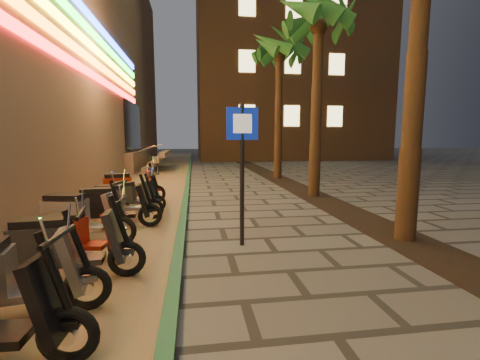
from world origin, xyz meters
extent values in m
plane|color=#474442|center=(0.00, 0.00, 0.00)|extent=(120.00, 120.00, 0.00)
cube|color=#8C7251|center=(-2.60, 10.00, 0.01)|extent=(3.40, 60.00, 0.01)
cube|color=#225C3C|center=(-0.90, 10.00, 0.05)|extent=(0.18, 60.00, 0.10)
cube|color=black|center=(3.60, 5.00, 0.01)|extent=(1.20, 40.00, 0.02)
cube|color=black|center=(-4.45, 18.00, 2.80)|extent=(0.08, 5.00, 3.00)
cube|color=gray|center=(-6.50, 18.00, 0.60)|extent=(5.00, 6.00, 1.20)
cube|color=#FF1414|center=(-4.45, 6.00, 4.50)|extent=(0.06, 26.00, 0.28)
cube|color=orange|center=(-4.45, 6.00, 5.05)|extent=(0.06, 26.00, 0.28)
cube|color=yellow|center=(-4.45, 6.00, 5.60)|extent=(0.06, 26.00, 0.28)
cube|color=gray|center=(-3.50, 18.00, 0.15)|extent=(0.35, 5.00, 0.30)
cube|color=gray|center=(-3.15, 18.00, 0.45)|extent=(0.35, 5.00, 0.30)
cube|color=gray|center=(-2.80, 18.00, 0.75)|extent=(0.35, 5.00, 0.30)
cube|color=gray|center=(-2.45, 18.00, 1.05)|extent=(0.35, 5.00, 0.30)
cylinder|color=silver|center=(-3.90, 16.00, 1.25)|extent=(2.09, 0.06, 0.81)
cylinder|color=silver|center=(-3.90, 20.00, 1.25)|extent=(2.09, 0.06, 0.81)
cube|color=brown|center=(9.00, 32.00, 12.50)|extent=(18.00, 16.00, 25.00)
cube|color=#FFE78C|center=(4.00, 23.97, 4.00)|extent=(1.40, 0.06, 1.80)
cube|color=#FFE78C|center=(8.00, 23.97, 4.00)|extent=(1.40, 0.06, 1.80)
cube|color=#FFE78C|center=(12.00, 23.97, 4.00)|extent=(1.40, 0.06, 1.80)
cube|color=#FFE78C|center=(4.00, 23.97, 8.50)|extent=(1.40, 0.06, 1.80)
cube|color=#FFE78C|center=(8.00, 23.97, 8.50)|extent=(1.40, 0.06, 1.80)
cube|color=#FFE78C|center=(12.00, 23.97, 8.50)|extent=(1.40, 0.06, 1.80)
cube|color=#FFE78C|center=(4.00, 23.97, 13.00)|extent=(1.40, 0.06, 1.80)
cube|color=#FFE78C|center=(8.00, 23.97, 13.00)|extent=(1.40, 0.06, 1.80)
cube|color=#FFE78C|center=(12.00, 23.97, 13.00)|extent=(1.40, 0.06, 1.80)
cylinder|color=#472D19|center=(3.60, 2.00, 2.73)|extent=(0.40, 0.40, 5.45)
cylinder|color=#472D19|center=(3.60, 7.00, 2.85)|extent=(0.40, 0.40, 5.70)
sphere|color=#472D19|center=(3.60, 7.00, 5.70)|extent=(0.56, 0.56, 0.56)
cone|color=#1E4C18|center=(4.49, 7.00, 6.15)|extent=(0.60, 1.93, 1.52)
cone|color=#1E4C18|center=(4.28, 7.57, 6.15)|extent=(1.70, 1.86, 1.52)
cone|color=#1E4C18|center=(3.75, 7.87, 6.15)|extent=(2.00, 0.93, 1.52)
cone|color=#1E4C18|center=(3.16, 7.77, 6.15)|extent=(1.97, 1.48, 1.52)
cone|color=#1E4C18|center=(2.77, 7.30, 6.15)|extent=(1.22, 2.02, 1.52)
cone|color=#1E4C18|center=(2.77, 6.70, 6.15)|extent=(1.22, 2.02, 1.52)
cone|color=#1E4C18|center=(3.16, 6.23, 6.15)|extent=(1.97, 1.48, 1.52)
cone|color=#1E4C18|center=(3.75, 6.13, 6.15)|extent=(2.00, 0.93, 1.52)
cone|color=#1E4C18|center=(4.28, 6.43, 6.15)|extent=(1.70, 1.86, 1.52)
cylinder|color=#472D19|center=(3.60, 12.00, 2.98)|extent=(0.40, 0.40, 5.95)
sphere|color=#472D19|center=(3.60, 12.00, 5.95)|extent=(0.56, 0.56, 0.56)
cone|color=#1E4C18|center=(4.49, 12.00, 6.40)|extent=(0.60, 1.93, 1.52)
cone|color=#1E4C18|center=(4.28, 12.57, 6.40)|extent=(1.70, 1.86, 1.52)
cone|color=#1E4C18|center=(3.75, 12.87, 6.40)|extent=(2.00, 0.93, 1.52)
cone|color=#1E4C18|center=(3.16, 12.77, 6.40)|extent=(1.97, 1.48, 1.52)
cone|color=#1E4C18|center=(2.77, 12.30, 6.40)|extent=(1.22, 2.02, 1.52)
cone|color=#1E4C18|center=(2.77, 11.70, 6.40)|extent=(1.22, 2.02, 1.52)
cone|color=#1E4C18|center=(3.16, 11.23, 6.40)|extent=(1.97, 1.48, 1.52)
cone|color=#1E4C18|center=(3.75, 11.13, 6.40)|extent=(2.00, 0.93, 1.52)
cone|color=#1E4C18|center=(4.28, 11.43, 6.40)|extent=(1.70, 1.86, 1.52)
cylinder|color=black|center=(0.29, 2.16, 1.34)|extent=(0.09, 0.09, 2.68)
cube|color=#0C24A7|center=(0.29, 2.14, 2.30)|extent=(0.59, 0.06, 0.59)
cube|color=white|center=(0.29, 2.11, 2.30)|extent=(0.34, 0.04, 0.34)
torus|color=black|center=(-1.75, -0.87, 0.28)|extent=(0.56, 0.13, 0.56)
cylinder|color=silver|center=(-1.75, -0.87, 0.28)|extent=(0.15, 0.11, 0.15)
cube|color=black|center=(-1.90, -0.87, 0.64)|extent=(0.30, 0.44, 0.75)
cylinder|color=black|center=(-1.82, -0.87, 0.86)|extent=(0.30, 0.09, 0.79)
cylinder|color=black|center=(-1.77, -0.87, 1.20)|extent=(0.07, 0.62, 0.05)
cube|color=black|center=(-1.75, -0.87, 0.41)|extent=(0.24, 0.16, 0.06)
torus|color=black|center=(-1.88, 0.08, 0.28)|extent=(0.56, 0.21, 0.55)
cylinder|color=silver|center=(-1.88, 0.08, 0.28)|extent=(0.17, 0.13, 0.15)
cube|color=gray|center=(-2.47, -0.03, 0.32)|extent=(0.64, 0.47, 0.08)
cube|color=gray|center=(-2.02, 0.05, 0.64)|extent=(0.36, 0.47, 0.75)
cylinder|color=black|center=(-1.95, 0.07, 0.85)|extent=(0.30, 0.13, 0.79)
cylinder|color=black|center=(-1.90, 0.08, 1.19)|extent=(0.16, 0.61, 0.05)
cube|color=gray|center=(-1.88, 0.08, 0.40)|extent=(0.26, 0.19, 0.06)
torus|color=black|center=(-2.78, 0.89, 0.27)|extent=(0.56, 0.15, 0.55)
cylinder|color=silver|center=(-2.78, 0.89, 0.27)|extent=(0.16, 0.12, 0.15)
torus|color=black|center=(-1.60, 0.99, 0.27)|extent=(0.56, 0.15, 0.55)
cylinder|color=silver|center=(-1.60, 0.99, 0.27)|extent=(0.16, 0.12, 0.15)
cube|color=#212326|center=(-2.21, 0.93, 0.32)|extent=(0.61, 0.41, 0.08)
cube|color=#212326|center=(-2.70, 0.89, 0.58)|extent=(0.77, 0.46, 0.53)
cube|color=black|center=(-2.70, 0.89, 0.89)|extent=(0.68, 0.39, 0.13)
cube|color=#212326|center=(-1.75, 0.97, 0.63)|extent=(0.32, 0.45, 0.74)
cylinder|color=black|center=(-1.68, 0.98, 0.85)|extent=(0.29, 0.10, 0.78)
cylinder|color=black|center=(-1.63, 0.98, 1.18)|extent=(0.10, 0.61, 0.05)
cube|color=#212326|center=(-1.60, 0.99, 0.40)|extent=(0.24, 0.17, 0.06)
torus|color=black|center=(-2.81, 1.80, 0.24)|extent=(0.48, 0.18, 0.47)
cylinder|color=silver|center=(-2.81, 1.80, 0.24)|extent=(0.14, 0.11, 0.13)
torus|color=black|center=(-1.82, 1.61, 0.24)|extent=(0.48, 0.18, 0.47)
cylinder|color=silver|center=(-1.82, 1.61, 0.24)|extent=(0.14, 0.11, 0.13)
cube|color=maroon|center=(-2.32, 1.71, 0.27)|extent=(0.55, 0.40, 0.07)
cube|color=maroon|center=(-2.74, 1.79, 0.50)|extent=(0.69, 0.46, 0.45)
cube|color=black|center=(-2.74, 1.79, 0.76)|extent=(0.61, 0.39, 0.11)
cube|color=maroon|center=(-1.94, 1.63, 0.54)|extent=(0.31, 0.40, 0.64)
cylinder|color=black|center=(-1.88, 1.62, 0.72)|extent=(0.26, 0.11, 0.67)
cylinder|color=black|center=(-1.83, 1.61, 1.01)|extent=(0.14, 0.52, 0.04)
cube|color=maroon|center=(-1.82, 1.61, 0.34)|extent=(0.22, 0.16, 0.05)
torus|color=black|center=(-3.16, 2.78, 0.28)|extent=(0.57, 0.22, 0.56)
cylinder|color=silver|center=(-3.16, 2.78, 0.28)|extent=(0.17, 0.14, 0.15)
torus|color=black|center=(-1.99, 2.52, 0.28)|extent=(0.57, 0.22, 0.56)
cylinder|color=silver|center=(-1.99, 2.52, 0.28)|extent=(0.17, 0.14, 0.15)
cube|color=#B9B9BE|center=(-2.59, 2.65, 0.32)|extent=(0.66, 0.48, 0.09)
cube|color=#B9B9BE|center=(-3.08, 2.76, 0.59)|extent=(0.82, 0.56, 0.54)
cube|color=black|center=(-3.08, 2.76, 0.90)|extent=(0.72, 0.48, 0.13)
cube|color=#B9B9BE|center=(-2.14, 2.56, 0.64)|extent=(0.37, 0.48, 0.76)
cylinder|color=black|center=(-2.06, 2.54, 0.86)|extent=(0.30, 0.14, 0.80)
cylinder|color=black|center=(-2.01, 2.53, 1.20)|extent=(0.18, 0.62, 0.05)
cube|color=#B9B9BE|center=(-1.99, 2.52, 0.41)|extent=(0.26, 0.20, 0.06)
torus|color=black|center=(-2.80, 3.58, 0.28)|extent=(0.56, 0.17, 0.55)
cylinder|color=silver|center=(-2.80, 3.58, 0.28)|extent=(0.16, 0.12, 0.15)
torus|color=black|center=(-1.62, 3.72, 0.28)|extent=(0.56, 0.17, 0.55)
cylinder|color=silver|center=(-1.62, 3.72, 0.28)|extent=(0.16, 0.12, 0.15)
cube|color=black|center=(-2.22, 3.65, 0.32)|extent=(0.62, 0.43, 0.08)
cube|color=black|center=(-2.72, 3.59, 0.58)|extent=(0.78, 0.49, 0.53)
cube|color=black|center=(-2.72, 3.59, 0.89)|extent=(0.69, 0.41, 0.13)
cube|color=black|center=(-1.77, 3.70, 0.64)|extent=(0.33, 0.45, 0.75)
cylinder|color=black|center=(-1.70, 3.71, 0.85)|extent=(0.30, 0.11, 0.79)
cylinder|color=black|center=(-1.64, 3.72, 1.19)|extent=(0.12, 0.62, 0.05)
cube|color=black|center=(-1.62, 3.72, 0.40)|extent=(0.25, 0.17, 0.06)
torus|color=black|center=(-2.76, 4.43, 0.26)|extent=(0.52, 0.13, 0.52)
cylinder|color=silver|center=(-2.76, 4.43, 0.26)|extent=(0.14, 0.11, 0.14)
torus|color=black|center=(-1.64, 4.49, 0.26)|extent=(0.52, 0.13, 0.52)
cylinder|color=silver|center=(-1.64, 4.49, 0.26)|extent=(0.14, 0.11, 0.14)
cube|color=#94949B|center=(-2.21, 4.45, 0.30)|extent=(0.57, 0.37, 0.08)
cube|color=#94949B|center=(-2.68, 4.43, 0.55)|extent=(0.72, 0.42, 0.50)
cube|color=black|center=(-2.68, 4.43, 0.84)|extent=(0.64, 0.35, 0.12)
cube|color=#94949B|center=(-1.78, 4.48, 0.60)|extent=(0.29, 0.41, 0.70)
cylinder|color=black|center=(-1.71, 4.48, 0.80)|extent=(0.28, 0.08, 0.74)
cylinder|color=black|center=(-1.66, 4.48, 1.12)|extent=(0.08, 0.58, 0.04)
cube|color=#94949B|center=(-1.64, 4.49, 0.38)|extent=(0.23, 0.15, 0.06)
torus|color=black|center=(-2.65, 5.48, 0.24)|extent=(0.49, 0.17, 0.48)
cylinder|color=silver|center=(-2.65, 5.48, 0.24)|extent=(0.14, 0.11, 0.13)
torus|color=black|center=(-1.63, 5.31, 0.24)|extent=(0.49, 0.17, 0.48)
cylinder|color=silver|center=(-1.63, 5.31, 0.24)|extent=(0.14, 0.11, 0.13)
cube|color=#26292B|center=(-2.15, 5.40, 0.28)|extent=(0.55, 0.39, 0.07)
cube|color=#26292B|center=(-2.58, 5.47, 0.51)|extent=(0.70, 0.45, 0.46)
cube|color=black|center=(-2.58, 5.47, 0.78)|extent=(0.61, 0.39, 0.11)
cube|color=#26292B|center=(-1.76, 5.33, 0.56)|extent=(0.30, 0.41, 0.65)
cylinder|color=black|center=(-1.69, 5.32, 0.74)|extent=(0.26, 0.11, 0.68)
cylinder|color=black|center=(-1.65, 5.32, 1.04)|extent=(0.13, 0.54, 0.04)
cube|color=#26292B|center=(-1.63, 5.31, 0.35)|extent=(0.22, 0.16, 0.06)
torus|color=black|center=(-2.96, 6.15, 0.29)|extent=(0.58, 0.28, 0.58)
cylinder|color=silver|center=(-2.96, 6.15, 0.29)|extent=(0.18, 0.15, 0.15)
torus|color=black|center=(-1.79, 6.53, 0.29)|extent=(0.58, 0.28, 0.58)
cylinder|color=silver|center=(-1.79, 6.53, 0.29)|extent=(0.18, 0.15, 0.15)
cube|color=#97240D|center=(-2.39, 6.33, 0.33)|extent=(0.69, 0.54, 0.09)
cube|color=#97240D|center=(-2.88, 6.17, 0.61)|extent=(0.87, 0.64, 0.55)
cube|color=black|center=(-2.88, 6.17, 0.93)|extent=(0.76, 0.55, 0.13)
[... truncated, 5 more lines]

